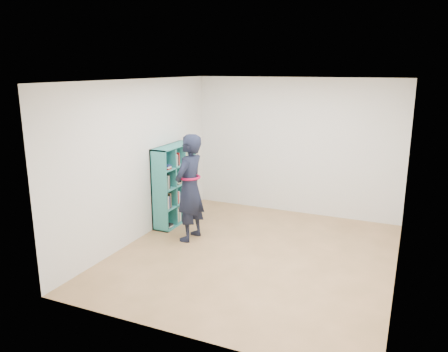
% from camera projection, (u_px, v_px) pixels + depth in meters
% --- Properties ---
extents(floor, '(4.50, 4.50, 0.00)m').
position_uv_depth(floor, '(255.00, 255.00, 6.64)').
color(floor, olive).
rests_on(floor, ground).
extents(ceiling, '(4.50, 4.50, 0.00)m').
position_uv_depth(ceiling, '(258.00, 80.00, 6.01)').
color(ceiling, white).
rests_on(ceiling, wall_back).
extents(wall_left, '(0.02, 4.50, 2.60)m').
position_uv_depth(wall_left, '(140.00, 160.00, 7.11)').
color(wall_left, silver).
rests_on(wall_left, floor).
extents(wall_right, '(0.02, 4.50, 2.60)m').
position_uv_depth(wall_right, '(404.00, 187.00, 5.54)').
color(wall_right, silver).
rests_on(wall_right, floor).
extents(wall_back, '(4.00, 0.02, 2.60)m').
position_uv_depth(wall_back, '(296.00, 147.00, 8.32)').
color(wall_back, silver).
rests_on(wall_back, floor).
extents(wall_front, '(4.00, 0.02, 2.60)m').
position_uv_depth(wall_front, '(180.00, 220.00, 4.33)').
color(wall_front, silver).
rests_on(wall_front, floor).
extents(bookshelf, '(0.31, 1.08, 1.44)m').
position_uv_depth(bookshelf, '(173.00, 185.00, 7.89)').
color(bookshelf, teal).
rests_on(bookshelf, floor).
extents(person, '(0.46, 0.67, 1.76)m').
position_uv_depth(person, '(190.00, 188.00, 7.06)').
color(person, black).
rests_on(person, floor).
extents(smartphone, '(0.01, 0.08, 0.12)m').
position_uv_depth(smartphone, '(184.00, 178.00, 7.19)').
color(smartphone, silver).
rests_on(smartphone, person).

